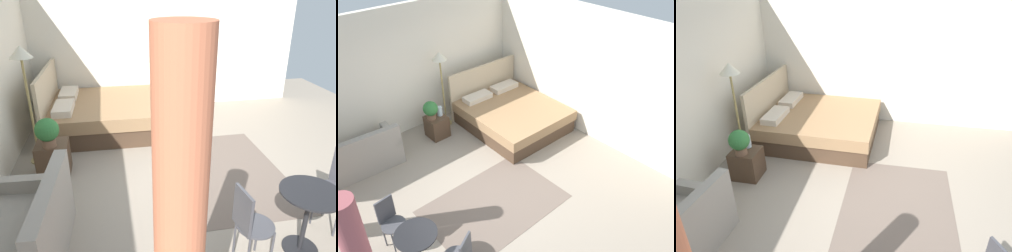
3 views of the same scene
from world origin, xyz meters
The scene contains 12 objects.
ground_plane centered at (0.00, 0.00, -0.01)m, with size 8.83×8.87×0.02m, color gray.
wall_back centered at (0.00, 2.93, 1.43)m, with size 8.83×0.12×2.86m, color silver.
wall_right centered at (2.91, 0.00, 1.43)m, with size 0.12×5.87×2.86m, color silver.
area_rug centered at (-0.18, -0.30, 0.00)m, with size 2.39×1.63×0.01m, color #66564C.
bed centered at (1.81, 1.40, 0.30)m, with size 2.00×2.29×1.21m.
couch centered at (-1.44, 2.25, 0.30)m, with size 1.47×0.91×0.89m.
nightstand centered at (0.26, 2.21, 0.25)m, with size 0.42×0.45×0.50m.
potted_plant centered at (0.16, 2.21, 0.73)m, with size 0.33×0.33×0.42m.
vase centered at (0.38, 2.21, 0.60)m, with size 0.12×0.12×0.21m.
floor_lamp centered at (0.70, 2.51, 1.54)m, with size 0.32×0.32×1.82m.
balcony_table centered at (-1.81, -0.54, 0.51)m, with size 0.61×0.61×0.73m.
cafe_chair_near_window centered at (-1.89, 0.13, 0.54)m, with size 0.41×0.41×0.90m.
Camera 2 is at (-3.06, -3.79, 4.69)m, focal length 37.72 mm.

